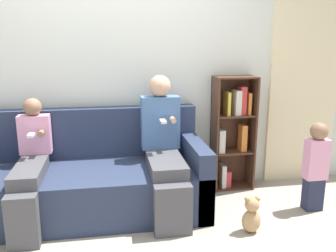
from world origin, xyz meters
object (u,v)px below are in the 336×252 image
adult_seated (164,145)px  bookshelf (232,132)px  teddy_bear (251,215)px  couch (90,181)px  child_seated (30,166)px  toddler_standing (316,165)px

adult_seated → bookshelf: bearing=28.1°
adult_seated → teddy_bear: adult_seated is taller
couch → child_seated: child_seated is taller
adult_seated → couch: bearing=172.1°
adult_seated → bookshelf: adult_seated is taller
child_seated → teddy_bear: child_seated is taller
adult_seated → bookshelf: size_ratio=1.03×
toddler_standing → bookshelf: size_ratio=0.70×
child_seated → teddy_bear: (1.83, -0.48, -0.38)m
child_seated → bookshelf: bearing=13.9°
child_seated → toddler_standing: size_ratio=1.25×
bookshelf → teddy_bear: 1.09m
couch → toddler_standing: (2.08, -0.33, 0.15)m
child_seated → teddy_bear: 1.93m
child_seated → toddler_standing: 2.57m
toddler_standing → bookshelf: (-0.59, 0.67, 0.17)m
bookshelf → child_seated: bearing=-166.1°
bookshelf → teddy_bear: bearing=-99.0°
toddler_standing → couch: bearing=170.9°
toddler_standing → teddy_bear: bearing=-157.8°
child_seated → bookshelf: size_ratio=0.88×
bookshelf → teddy_bear: bookshelf is taller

